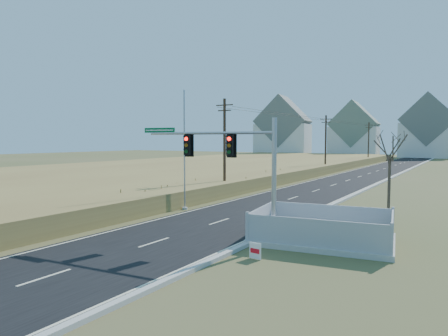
# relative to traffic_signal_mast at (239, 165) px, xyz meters

# --- Properties ---
(ground) EXTENTS (260.00, 260.00, 0.00)m
(ground) POSITION_rel_traffic_signal_mast_xyz_m (-3.45, -0.51, -3.92)
(ground) COLOR #4C5127
(ground) RESTS_ON ground
(road) EXTENTS (8.00, 180.00, 0.06)m
(road) POSITION_rel_traffic_signal_mast_xyz_m (-3.45, 49.49, -3.89)
(road) COLOR black
(road) RESTS_ON ground
(curb) EXTENTS (0.30, 180.00, 0.18)m
(curb) POSITION_rel_traffic_signal_mast_xyz_m (0.70, 49.49, -3.83)
(curb) COLOR #B2AFA8
(curb) RESTS_ON ground
(reed_marsh) EXTENTS (38.00, 110.00, 1.30)m
(reed_marsh) POSITION_rel_traffic_signal_mast_xyz_m (-27.45, 39.49, -3.27)
(reed_marsh) COLOR #9A8745
(reed_marsh) RESTS_ON ground
(utility_pole_near) EXTENTS (1.80, 0.26, 9.00)m
(utility_pole_near) POSITION_rel_traffic_signal_mast_xyz_m (-9.95, 14.49, 0.76)
(utility_pole_near) COLOR #422D1E
(utility_pole_near) RESTS_ON ground
(utility_pole_mid) EXTENTS (1.80, 0.26, 9.00)m
(utility_pole_mid) POSITION_rel_traffic_signal_mast_xyz_m (-9.95, 44.49, 0.76)
(utility_pole_mid) COLOR #422D1E
(utility_pole_mid) RESTS_ON ground
(utility_pole_far) EXTENTS (1.80, 0.26, 9.00)m
(utility_pole_far) POSITION_rel_traffic_signal_mast_xyz_m (-9.95, 74.49, 0.76)
(utility_pole_far) COLOR #422D1E
(utility_pole_far) RESTS_ON ground
(condo_nw) EXTENTS (17.69, 13.38, 19.05)m
(condo_nw) POSITION_rel_traffic_signal_mast_xyz_m (-41.45, 99.49, 3.78)
(condo_nw) COLOR silver
(condo_nw) RESTS_ON ground
(condo_nnw) EXTENTS (14.93, 11.17, 17.03)m
(condo_nnw) POSITION_rel_traffic_signal_mast_xyz_m (-21.45, 107.49, 3.02)
(condo_nnw) COLOR silver
(condo_nnw) RESTS_ON ground
(condo_n) EXTENTS (15.27, 10.20, 18.54)m
(condo_n) POSITION_rel_traffic_signal_mast_xyz_m (-1.45, 111.49, 3.69)
(condo_n) COLOR silver
(condo_n) RESTS_ON ground
(traffic_signal_mast) EXTENTS (7.79, 1.17, 6.23)m
(traffic_signal_mast) POSITION_rel_traffic_signal_mast_xyz_m (0.00, 0.00, 0.00)
(traffic_signal_mast) COLOR #9EA0A5
(traffic_signal_mast) RESTS_ON ground
(fence_enclosure) EXTENTS (7.45, 5.63, 1.56)m
(fence_enclosure) POSITION_rel_traffic_signal_mast_xyz_m (3.55, 2.30, -3.62)
(fence_enclosure) COLOR #B7B5AD
(fence_enclosure) RESTS_ON ground
(open_sign) EXTENTS (0.57, 0.11, 0.71)m
(open_sign) POSITION_rel_traffic_signal_mast_xyz_m (2.05, -2.16, -3.54)
(open_sign) COLOR white
(open_sign) RESTS_ON ground
(flagpole) EXTENTS (0.40, 0.40, 8.80)m
(flagpole) POSITION_rel_traffic_signal_mast_xyz_m (-8.14, 6.03, -0.41)
(flagpole) COLOR #B7B5AD
(flagpole) RESTS_ON ground
(bare_tree) EXTENTS (2.28, 2.28, 6.04)m
(bare_tree) POSITION_rel_traffic_signal_mast_xyz_m (5.47, 9.39, 0.95)
(bare_tree) COLOR #4C3F33
(bare_tree) RESTS_ON ground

